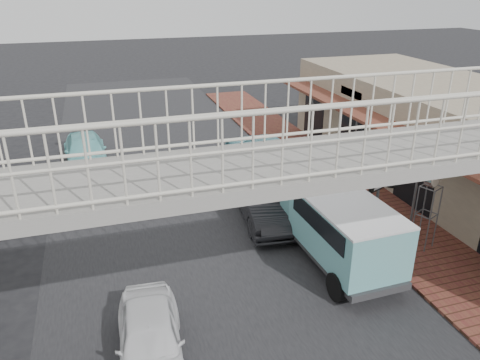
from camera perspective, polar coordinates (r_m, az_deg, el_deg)
ground at (r=13.65m, az=-1.98°, el=-12.48°), size 120.00×120.00×0.00m
road_strip at (r=13.65m, az=-1.98°, el=-12.47°), size 10.00×60.00×0.01m
sidewalk at (r=18.39m, az=15.31°, el=-3.12°), size 3.00×40.00×0.10m
shophouse_row at (r=21.04m, az=24.86°, el=4.65°), size 7.20×18.00×4.00m
footbridge at (r=8.73m, az=4.89°, el=-10.24°), size 16.40×2.40×6.34m
white_hatchback at (r=11.14m, az=-10.90°, el=-18.58°), size 1.74×3.75×1.24m
dark_sedan at (r=16.74m, az=2.95°, el=-2.21°), size 2.14×4.85×1.55m
angkot_curb at (r=21.55m, az=2.85°, el=3.55°), size 2.87×5.24×1.39m
angkot_far at (r=22.75m, az=-18.30°, el=3.34°), size 2.13×4.61×1.30m
angkot_van at (r=14.04m, az=12.31°, el=-5.32°), size 2.17×4.50×2.18m
motorcycle_near at (r=19.73m, az=14.43°, el=0.56°), size 1.97×1.08×0.98m
motorcycle_far at (r=21.08m, az=8.34°, el=2.53°), size 1.61×1.18×0.96m
street_clock at (r=15.25m, az=22.41°, el=-0.03°), size 0.71×0.69×2.76m
arrow_sign at (r=15.55m, az=18.14°, el=0.89°), size 1.68×1.14×2.79m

